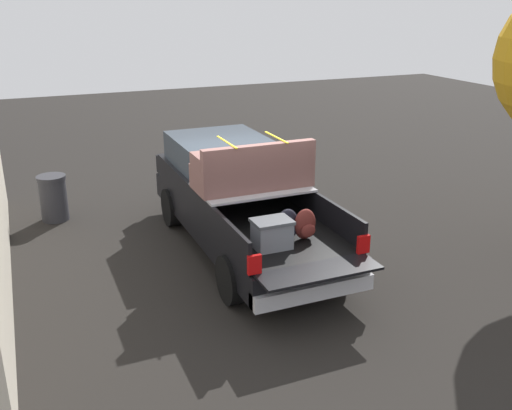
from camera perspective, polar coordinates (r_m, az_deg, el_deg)
The scene contains 3 objects.
ground_plane at distance 10.86m, azimuth -1.24°, elevation -4.46°, with size 40.00×40.00×0.00m, color black.
pickup_truck at distance 10.83m, azimuth -2.01°, elevation 0.95°, with size 6.05×2.06×2.23m.
trash_can at distance 12.86m, azimuth -19.47°, elevation 0.69°, with size 0.60×0.60×0.98m.
Camera 1 is at (-9.19, 3.64, 4.50)m, focal length 40.30 mm.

